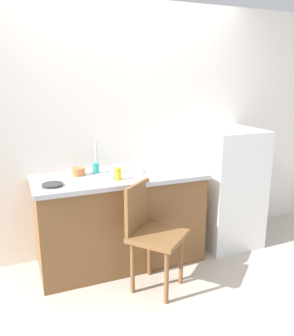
{
  "coord_description": "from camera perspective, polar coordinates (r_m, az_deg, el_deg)",
  "views": [
    {
      "loc": [
        -1.03,
        -2.18,
        1.7
      ],
      "look_at": [
        0.1,
        0.6,
        0.91
      ],
      "focal_mm": 36.52,
      "sensor_mm": 36.0,
      "label": 1
    }
  ],
  "objects": [
    {
      "name": "hotplate",
      "position": [
        2.85,
        -15.5,
        -2.71
      ],
      "size": [
        0.17,
        0.17,
        0.02
      ],
      "primitive_type": "cylinder",
      "color": "#2D2D2D",
      "rests_on": "countertop"
    },
    {
      "name": "chair",
      "position": [
        2.81,
        0.63,
        -10.52
      ],
      "size": [
        0.56,
        0.56,
        0.89
      ],
      "rotation": [
        0.0,
        0.0,
        0.71
      ],
      "color": "brown",
      "rests_on": "ground_plane"
    },
    {
      "name": "dish_tray",
      "position": [
        3.16,
        -3.65,
        -0.23
      ],
      "size": [
        0.28,
        0.2,
        0.05
      ],
      "primitive_type": "cube",
      "color": "white",
      "rests_on": "countertop"
    },
    {
      "name": "cup_teal",
      "position": [
        3.15,
        -8.54,
        -0.01
      ],
      "size": [
        0.06,
        0.06,
        0.09
      ],
      "primitive_type": "cylinder",
      "color": "teal",
      "rests_on": "countertop"
    },
    {
      "name": "terracotta_bowl",
      "position": [
        3.1,
        -11.42,
        -0.58
      ],
      "size": [
        0.12,
        0.12,
        0.07
      ],
      "primitive_type": "cylinder",
      "color": "#C67042",
      "rests_on": "countertop"
    },
    {
      "name": "faucet",
      "position": [
        3.24,
        -8.48,
        2.03
      ],
      "size": [
        0.02,
        0.02,
        0.27
      ],
      "primitive_type": "cylinder",
      "color": "#B7B7BC",
      "rests_on": "countertop"
    },
    {
      "name": "countertop",
      "position": [
        3.09,
        -4.66,
        -1.48
      ],
      "size": [
        1.53,
        0.64,
        0.04
      ],
      "primitive_type": "cube",
      "color": "#B7B7BC",
      "rests_on": "cabinet_base"
    },
    {
      "name": "cabinet_base",
      "position": [
        3.23,
        -4.5,
        -8.83
      ],
      "size": [
        1.49,
        0.6,
        0.82
      ],
      "primitive_type": "cube",
      "color": "brown",
      "rests_on": "ground_plane"
    },
    {
      "name": "refrigerator",
      "position": [
        3.65,
        13.15,
        -3.13
      ],
      "size": [
        0.59,
        0.62,
        1.21
      ],
      "primitive_type": "cube",
      "color": "white",
      "rests_on": "ground_plane"
    },
    {
      "name": "cup_yellow",
      "position": [
        2.91,
        -5.01,
        -0.95
      ],
      "size": [
        0.07,
        0.07,
        0.11
      ],
      "primitive_type": "cylinder",
      "color": "yellow",
      "rests_on": "countertop"
    },
    {
      "name": "ground_plane",
      "position": [
        2.95,
        2.73,
        -20.48
      ],
      "size": [
        8.0,
        8.0,
        0.0
      ],
      "primitive_type": "plane",
      "color": "#BCB2A3"
    },
    {
      "name": "back_wall",
      "position": [
        3.38,
        -4.17,
        6.19
      ],
      "size": [
        4.8,
        0.1,
        2.4
      ],
      "primitive_type": "cube",
      "color": "white",
      "rests_on": "ground_plane"
    }
  ]
}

